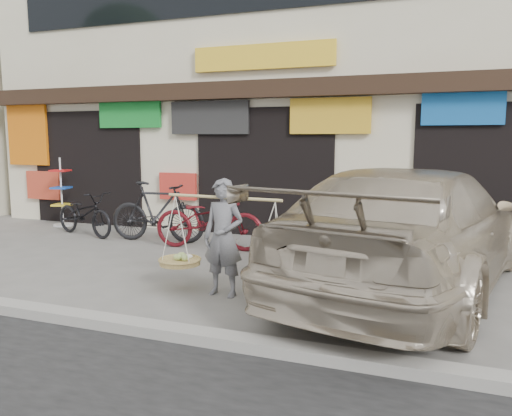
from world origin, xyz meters
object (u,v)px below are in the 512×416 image
(street_vendor, at_px, (223,243))
(bike_0, at_px, (84,214))
(suv, at_px, (411,229))
(bike_2, at_px, (209,220))
(bike_1, at_px, (157,212))
(display_rack, at_px, (62,199))

(street_vendor, relative_size, bike_0, 1.06)
(suv, bearing_deg, bike_2, -6.99)
(bike_1, bearing_deg, street_vendor, -140.54)
(bike_1, bearing_deg, bike_0, 83.98)
(suv, bearing_deg, bike_0, -0.56)
(bike_1, height_order, display_rack, display_rack)
(bike_0, bearing_deg, bike_1, -74.07)
(bike_1, bearing_deg, bike_2, -105.52)
(bike_0, height_order, display_rack, display_rack)
(bike_0, relative_size, bike_1, 0.90)
(street_vendor, distance_m, bike_2, 2.82)
(suv, relative_size, display_rack, 3.83)
(bike_1, relative_size, display_rack, 1.25)
(display_rack, bearing_deg, bike_1, -14.83)
(bike_2, xyz_separation_m, suv, (3.68, -1.30, 0.29))
(street_vendor, relative_size, suv, 0.31)
(street_vendor, height_order, display_rack, display_rack)
(bike_2, bearing_deg, street_vendor, -155.54)
(street_vendor, xyz_separation_m, bike_2, (-1.39, 2.45, -0.16))
(bike_1, relative_size, suv, 0.33)
(bike_1, height_order, suv, suv)
(display_rack, bearing_deg, bike_0, -31.57)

